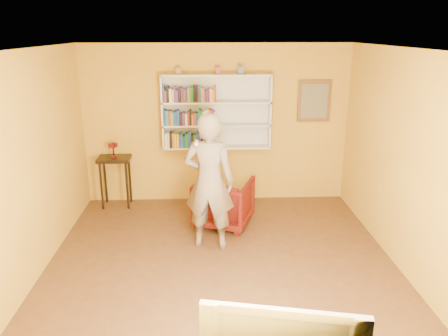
{
  "coord_description": "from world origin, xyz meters",
  "views": [
    {
      "loc": [
        -0.18,
        -4.82,
        2.91
      ],
      "look_at": [
        0.06,
        0.75,
        1.13
      ],
      "focal_mm": 35.0,
      "sensor_mm": 36.0,
      "label": 1
    }
  ],
  "objects": [
    {
      "name": "books_row_upper",
      "position": [
        -0.44,
        2.31,
        1.89
      ],
      "size": [
        0.86,
        0.19,
        0.27
      ],
      "color": "#223F9E",
      "rests_on": "bookshelf"
    },
    {
      "name": "framed_painting",
      "position": [
        1.65,
        2.46,
        1.75
      ],
      "size": [
        0.55,
        0.05,
        0.7
      ],
      "color": "brown",
      "rests_on": "room_shell"
    },
    {
      "name": "ornament_left",
      "position": [
        -0.61,
        2.35,
        2.27
      ],
      "size": [
        0.08,
        0.08,
        0.1
      ],
      "primitive_type": "cube",
      "color": "#A36E2E",
      "rests_on": "bookshelf"
    },
    {
      "name": "books_row_lower",
      "position": [
        -0.48,
        2.3,
        1.13
      ],
      "size": [
        0.8,
        0.19,
        0.26
      ],
      "color": "silver",
      "rests_on": "bookshelf"
    },
    {
      "name": "ornament_centre",
      "position": [
        0.03,
        2.35,
        2.27
      ],
      "size": [
        0.09,
        0.09,
        0.12
      ],
      "primitive_type": "cube",
      "color": "#A53746",
      "rests_on": "bookshelf"
    },
    {
      "name": "console_table",
      "position": [
        -1.72,
        2.25,
        0.72
      ],
      "size": [
        0.53,
        0.4,
        0.87
      ],
      "color": "black",
      "rests_on": "ground"
    },
    {
      "name": "bookshelf",
      "position": [
        0.0,
        2.41,
        1.59
      ],
      "size": [
        1.8,
        0.29,
        1.23
      ],
      "color": "silver",
      "rests_on": "room_shell"
    },
    {
      "name": "game_remote",
      "position": [
        -0.3,
        0.45,
        1.56
      ],
      "size": [
        0.04,
        0.15,
        0.04
      ],
      "primitive_type": "cube",
      "color": "silver",
      "rests_on": "person"
    },
    {
      "name": "books_row_middle",
      "position": [
        -0.44,
        2.3,
        1.51
      ],
      "size": [
        0.84,
        0.19,
        0.26
      ],
      "color": "#223F9E",
      "rests_on": "bookshelf"
    },
    {
      "name": "room_shell",
      "position": [
        0.0,
        0.0,
        1.02
      ],
      "size": [
        5.3,
        5.8,
        2.88
      ],
      "color": "#4E3019",
      "rests_on": "ground"
    },
    {
      "name": "person",
      "position": [
        -0.14,
        0.71,
        0.95
      ],
      "size": [
        0.77,
        0.58,
        1.89
      ],
      "primitive_type": "imported",
      "rotation": [
        0.0,
        0.0,
        2.94
      ],
      "color": "#776857",
      "rests_on": "ground"
    },
    {
      "name": "armchair",
      "position": [
        0.08,
        1.4,
        0.37
      ],
      "size": [
        1.02,
        1.04,
        0.74
      ],
      "primitive_type": "imported",
      "rotation": [
        0.0,
        0.0,
        2.8
      ],
      "color": "#470605",
      "rests_on": "ground"
    },
    {
      "name": "ruby_lustre",
      "position": [
        -1.72,
        2.25,
        1.05
      ],
      "size": [
        0.16,
        0.16,
        0.25
      ],
      "color": "maroon",
      "rests_on": "console_table"
    },
    {
      "name": "ornament_right",
      "position": [
        0.39,
        2.35,
        2.28
      ],
      "size": [
        0.09,
        0.09,
        0.13
      ],
      "primitive_type": "cube",
      "color": "slate",
      "rests_on": "bookshelf"
    }
  ]
}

